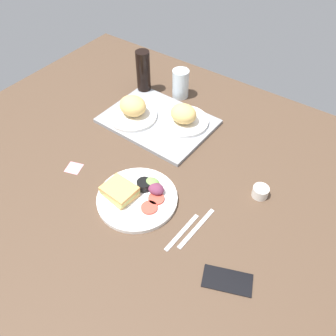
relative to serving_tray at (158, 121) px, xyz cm
name	(u,v)px	position (x,y,z in cm)	size (l,w,h in cm)	color
ground_plane	(159,181)	(19.45, -25.61, -2.30)	(190.00, 150.00, 3.00)	#4C3828
serving_tray	(158,121)	(0.00, 0.00, 0.00)	(45.00, 33.00, 1.60)	gray
bread_plate_near	(133,110)	(-10.03, -4.46, 4.45)	(21.20, 21.20, 9.57)	white
bread_plate_far	(184,117)	(10.16, 4.51, 4.12)	(21.01, 21.01, 9.08)	white
plate_with_salad	(136,195)	(18.86, -37.85, 0.93)	(28.05, 28.05, 5.40)	white
drinking_glass	(181,84)	(-3.25, 22.02, 5.87)	(7.57, 7.57, 13.34)	silver
soda_bottle	(143,72)	(-19.29, 15.18, 9.46)	(6.40, 6.40, 20.51)	black
espresso_cup	(260,192)	(53.27, -11.72, 1.20)	(5.60, 5.60, 4.00)	silver
fork	(182,232)	(39.53, -40.27, -0.55)	(17.00, 1.40, 0.50)	#B7B7BC
knife	(196,228)	(42.53, -36.27, -0.55)	(19.00, 1.40, 0.50)	#B7B7BC
cell_phone	(227,280)	(59.44, -46.35, -0.40)	(14.40, 7.20, 0.80)	black
sticky_note	(74,168)	(-9.85, -40.27, -0.74)	(5.60, 5.60, 0.12)	pink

